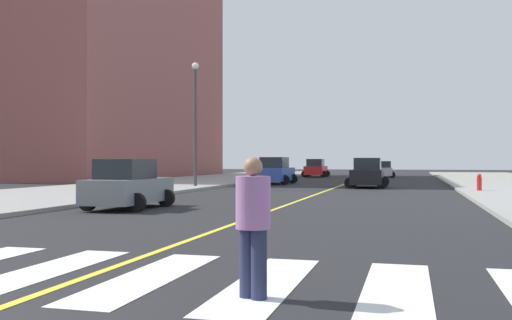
{
  "coord_description": "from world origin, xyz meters",
  "views": [
    {
      "loc": [
        4.68,
        -3.97,
        1.74
      ],
      "look_at": [
        -3.26,
        25.82,
        1.77
      ],
      "focal_mm": 40.77,
      "sensor_mm": 36.0,
      "label": 1
    }
  ],
  "objects_px": {
    "car_red_third": "(316,169)",
    "pedestrian_crossing": "(253,221)",
    "car_gray_fourth": "(128,186)",
    "street_lamp": "(195,113)",
    "car_blue_nearest": "(275,171)",
    "car_silver_fifth": "(384,170)",
    "car_black_second": "(368,174)",
    "fire_hydrant": "(479,182)"
  },
  "relations": [
    {
      "from": "car_gray_fourth",
      "to": "car_blue_nearest",
      "type": "bearing_deg",
      "value": 89.38
    },
    {
      "from": "car_red_third",
      "to": "car_silver_fifth",
      "type": "xyz_separation_m",
      "value": [
        7.0,
        0.24,
        -0.1
      ]
    },
    {
      "from": "car_red_third",
      "to": "pedestrian_crossing",
      "type": "relative_size",
      "value": 2.39
    },
    {
      "from": "car_gray_fourth",
      "to": "street_lamp",
      "type": "height_order",
      "value": "street_lamp"
    },
    {
      "from": "street_lamp",
      "to": "fire_hydrant",
      "type": "bearing_deg",
      "value": -4.84
    },
    {
      "from": "car_blue_nearest",
      "to": "car_silver_fifth",
      "type": "bearing_deg",
      "value": 71.11
    },
    {
      "from": "car_silver_fifth",
      "to": "fire_hydrant",
      "type": "relative_size",
      "value": 4.3
    },
    {
      "from": "car_silver_fifth",
      "to": "fire_hydrant",
      "type": "xyz_separation_m",
      "value": [
        6.2,
        -28.17,
        -0.21
      ]
    },
    {
      "from": "car_red_third",
      "to": "pedestrian_crossing",
      "type": "xyz_separation_m",
      "value": [
        7.75,
        -53.75,
        0.1
      ]
    },
    {
      "from": "street_lamp",
      "to": "car_black_second",
      "type": "bearing_deg",
      "value": 18.83
    },
    {
      "from": "car_red_third",
      "to": "car_silver_fifth",
      "type": "bearing_deg",
      "value": 1.38
    },
    {
      "from": "car_silver_fifth",
      "to": "fire_hydrant",
      "type": "distance_m",
      "value": 28.84
    },
    {
      "from": "fire_hydrant",
      "to": "car_gray_fourth",
      "type": "bearing_deg",
      "value": -134.18
    },
    {
      "from": "car_silver_fifth",
      "to": "street_lamp",
      "type": "height_order",
      "value": "street_lamp"
    },
    {
      "from": "car_red_third",
      "to": "car_gray_fourth",
      "type": "distance_m",
      "value": 41.73
    },
    {
      "from": "car_silver_fifth",
      "to": "pedestrian_crossing",
      "type": "relative_size",
      "value": 2.14
    },
    {
      "from": "car_black_second",
      "to": "fire_hydrant",
      "type": "xyz_separation_m",
      "value": [
        6.2,
        -4.96,
        -0.31
      ]
    },
    {
      "from": "car_silver_fifth",
      "to": "car_gray_fourth",
      "type": "bearing_deg",
      "value": 77.97
    },
    {
      "from": "car_blue_nearest",
      "to": "fire_hydrant",
      "type": "height_order",
      "value": "car_blue_nearest"
    },
    {
      "from": "pedestrian_crossing",
      "to": "car_blue_nearest",
      "type": "bearing_deg",
      "value": -54.45
    },
    {
      "from": "street_lamp",
      "to": "car_silver_fifth",
      "type": "bearing_deg",
      "value": 68.72
    },
    {
      "from": "car_blue_nearest",
      "to": "pedestrian_crossing",
      "type": "height_order",
      "value": "car_blue_nearest"
    },
    {
      "from": "car_red_third",
      "to": "fire_hydrant",
      "type": "distance_m",
      "value": 30.9
    },
    {
      "from": "car_blue_nearest",
      "to": "fire_hydrant",
      "type": "xyz_separation_m",
      "value": [
        13.21,
        -8.95,
        -0.35
      ]
    },
    {
      "from": "car_blue_nearest",
      "to": "car_red_third",
      "type": "relative_size",
      "value": 1.05
    },
    {
      "from": "car_black_second",
      "to": "pedestrian_crossing",
      "type": "distance_m",
      "value": 30.79
    },
    {
      "from": "car_red_third",
      "to": "pedestrian_crossing",
      "type": "bearing_deg",
      "value": -82.36
    },
    {
      "from": "car_blue_nearest",
      "to": "car_gray_fourth",
      "type": "bearing_deg",
      "value": -89.35
    },
    {
      "from": "street_lamp",
      "to": "car_gray_fourth",
      "type": "bearing_deg",
      "value": -78.07
    },
    {
      "from": "car_black_second",
      "to": "pedestrian_crossing",
      "type": "bearing_deg",
      "value": 90.91
    },
    {
      "from": "car_black_second",
      "to": "pedestrian_crossing",
      "type": "height_order",
      "value": "car_black_second"
    },
    {
      "from": "car_red_third",
      "to": "pedestrian_crossing",
      "type": "distance_m",
      "value": 54.31
    },
    {
      "from": "car_silver_fifth",
      "to": "car_blue_nearest",
      "type": "bearing_deg",
      "value": 67.68
    },
    {
      "from": "car_black_second",
      "to": "car_gray_fourth",
      "type": "bearing_deg",
      "value": 68.5
    },
    {
      "from": "pedestrian_crossing",
      "to": "fire_hydrant",
      "type": "xyz_separation_m",
      "value": [
        5.45,
        25.82,
        -0.41
      ]
    },
    {
      "from": "car_blue_nearest",
      "to": "car_gray_fourth",
      "type": "xyz_separation_m",
      "value": [
        -0.2,
        -22.75,
        -0.09
      ]
    },
    {
      "from": "car_red_third",
      "to": "car_gray_fourth",
      "type": "xyz_separation_m",
      "value": [
        -0.21,
        -41.73,
        -0.05
      ]
    },
    {
      "from": "car_gray_fourth",
      "to": "pedestrian_crossing",
      "type": "relative_size",
      "value": 2.24
    },
    {
      "from": "car_blue_nearest",
      "to": "car_silver_fifth",
      "type": "distance_m",
      "value": 20.46
    },
    {
      "from": "car_gray_fourth",
      "to": "car_black_second",
      "type": "bearing_deg",
      "value": 68.86
    },
    {
      "from": "pedestrian_crossing",
      "to": "car_silver_fifth",
      "type": "bearing_deg",
      "value": -66.24
    },
    {
      "from": "car_red_third",
      "to": "car_gray_fourth",
      "type": "bearing_deg",
      "value": -90.85
    }
  ]
}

